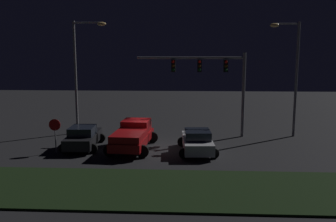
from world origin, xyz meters
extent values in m
plane|color=black|center=(0.00, 0.00, 0.00)|extent=(80.00, 80.00, 0.00)
cube|color=black|center=(0.00, -8.15, 0.05)|extent=(23.69, 5.31, 0.10)
cube|color=maroon|center=(-1.06, -0.91, 0.68)|extent=(2.35, 5.52, 0.55)
cube|color=maroon|center=(-0.99, 0.28, 1.38)|extent=(1.96, 2.02, 0.85)
cube|color=black|center=(-0.99, 0.28, 1.50)|extent=(1.86, 1.63, 0.51)
cube|color=maroon|center=(-1.13, -1.98, 1.18)|extent=(2.11, 3.14, 0.45)
cylinder|color=black|center=(-1.96, 1.10, 0.40)|extent=(0.80, 0.22, 0.80)
cylinder|color=black|center=(0.09, 0.97, 0.40)|extent=(0.80, 0.22, 0.80)
cylinder|color=black|center=(-2.22, -2.78, 0.40)|extent=(0.80, 0.22, 0.80)
cylinder|color=black|center=(-0.16, -2.91, 0.40)|extent=(0.80, 0.22, 0.80)
cube|color=#B7B7BC|center=(3.25, -1.41, 0.61)|extent=(2.04, 4.49, 0.70)
cube|color=black|center=(3.26, -1.66, 1.23)|extent=(1.71, 2.09, 0.55)
cylinder|color=black|center=(2.25, 0.03, 0.32)|extent=(0.64, 0.22, 0.64)
cylinder|color=black|center=(4.08, 0.13, 0.32)|extent=(0.64, 0.22, 0.64)
cylinder|color=black|center=(2.41, -2.96, 0.32)|extent=(0.64, 0.22, 0.64)
cylinder|color=black|center=(4.25, -2.85, 0.32)|extent=(0.64, 0.22, 0.64)
cube|color=black|center=(-4.52, -0.62, 0.61)|extent=(2.05, 4.49, 0.70)
cube|color=black|center=(-4.50, -0.87, 1.23)|extent=(1.71, 2.09, 0.55)
cylinder|color=black|center=(-5.52, 0.82, 0.32)|extent=(0.64, 0.22, 0.64)
cylinder|color=black|center=(-3.68, 0.93, 0.32)|extent=(0.64, 0.22, 0.64)
cylinder|color=black|center=(-5.35, -2.17, 0.32)|extent=(0.64, 0.22, 0.64)
cylinder|color=black|center=(-3.51, -2.06, 0.32)|extent=(0.64, 0.22, 0.64)
cylinder|color=slate|center=(6.91, 3.36, 3.25)|extent=(0.24, 0.24, 6.50)
cylinder|color=slate|center=(2.81, 3.36, 6.10)|extent=(8.20, 0.18, 0.18)
cube|color=black|center=(5.51, 3.36, 5.50)|extent=(0.32, 0.44, 0.95)
sphere|color=red|center=(5.51, 3.13, 5.80)|extent=(0.22, 0.22, 0.22)
sphere|color=#59380A|center=(5.51, 3.13, 5.50)|extent=(0.22, 0.22, 0.22)
sphere|color=#0C4719|center=(5.51, 3.13, 5.20)|extent=(0.22, 0.22, 0.22)
cube|color=black|center=(3.51, 3.36, 5.50)|extent=(0.32, 0.44, 0.95)
sphere|color=red|center=(3.51, 3.13, 5.80)|extent=(0.22, 0.22, 0.22)
sphere|color=#59380A|center=(3.51, 3.13, 5.50)|extent=(0.22, 0.22, 0.22)
sphere|color=#0C4719|center=(3.51, 3.13, 5.20)|extent=(0.22, 0.22, 0.22)
cube|color=black|center=(1.51, 3.36, 5.50)|extent=(0.32, 0.44, 0.95)
sphere|color=red|center=(1.51, 3.13, 5.80)|extent=(0.22, 0.22, 0.22)
sphere|color=#59380A|center=(1.51, 3.13, 5.50)|extent=(0.22, 0.22, 0.22)
sphere|color=#0C4719|center=(1.51, 3.13, 5.20)|extent=(0.22, 0.22, 0.22)
cylinder|color=slate|center=(-6.35, 3.95, 4.48)|extent=(0.20, 0.20, 8.96)
cylinder|color=slate|center=(-5.24, 3.95, 8.81)|extent=(2.23, 0.12, 0.12)
ellipsoid|color=#F9CC72|center=(-4.12, 3.95, 8.71)|extent=(0.70, 0.44, 0.30)
cylinder|color=slate|center=(10.94, 3.68, 4.39)|extent=(0.20, 0.20, 8.78)
cylinder|color=slate|center=(10.03, 3.68, 8.63)|extent=(1.82, 0.12, 0.12)
ellipsoid|color=#F9CC72|center=(9.12, 3.68, 8.53)|extent=(0.70, 0.44, 0.30)
cylinder|color=slate|center=(-5.94, -2.05, 1.10)|extent=(0.07, 0.07, 2.20)
cylinder|color=#B20C0F|center=(-5.94, -2.08, 1.85)|extent=(0.76, 0.03, 0.76)
camera|label=1|loc=(2.54, -24.13, 6.21)|focal=38.03mm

